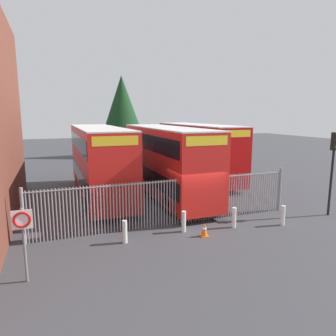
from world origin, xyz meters
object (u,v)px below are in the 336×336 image
at_px(traffic_light_kerbside, 333,158).
at_px(double_decker_bus_behind_fence_right, 197,150).
at_px(bollard_far_right, 283,215).
at_px(speed_limit_sign_post, 23,228).
at_px(traffic_cone_by_gate, 204,230).
at_px(bollard_center_front, 184,221).
at_px(bollard_near_right, 234,217).
at_px(bollard_near_left, 125,232).
at_px(double_decker_bus_near_gate, 166,159).
at_px(double_decker_bus_behind_fence_left, 99,159).

bearing_deg(traffic_light_kerbside, double_decker_bus_behind_fence_right, 103.67).
distance_m(bollard_far_right, speed_limit_sign_post, 11.14).
xyz_separation_m(bollard_far_right, speed_limit_sign_post, (-11.00, -1.21, 1.30)).
distance_m(double_decker_bus_behind_fence_right, bollard_far_right, 10.96).
bearing_deg(traffic_light_kerbside, traffic_cone_by_gate, -178.03).
bearing_deg(traffic_cone_by_gate, traffic_light_kerbside, 1.97).
bearing_deg(bollard_far_right, speed_limit_sign_post, -173.73).
bearing_deg(bollard_center_front, bollard_far_right, -10.92).
bearing_deg(speed_limit_sign_post, bollard_near_right, 11.60).
xyz_separation_m(bollard_near_left, bollard_center_front, (2.73, 0.26, 0.00)).
distance_m(bollard_near_right, speed_limit_sign_post, 8.95).
distance_m(double_decker_bus_near_gate, double_decker_bus_behind_fence_right, 5.75).
bearing_deg(bollard_center_front, bollard_near_right, -8.00).
bearing_deg(bollard_near_left, double_decker_bus_behind_fence_left, 88.89).
relative_size(double_decker_bus_near_gate, double_decker_bus_behind_fence_right, 1.00).
distance_m(bollard_near_left, bollard_far_right, 7.48).
relative_size(bollard_center_front, bollard_far_right, 1.00).
height_order(double_decker_bus_behind_fence_left, bollard_center_front, double_decker_bus_behind_fence_left).
bearing_deg(double_decker_bus_near_gate, bollard_near_right, -80.30).
distance_m(bollard_near_right, bollard_far_right, 2.39).
distance_m(double_decker_bus_near_gate, double_decker_bus_behind_fence_left, 4.17).
xyz_separation_m(double_decker_bus_behind_fence_right, traffic_light_kerbside, (2.53, -10.40, 0.56)).
distance_m(double_decker_bus_behind_fence_left, speed_limit_sign_post, 10.10).
bearing_deg(bollard_center_front, speed_limit_sign_post, -161.36).
bearing_deg(bollard_far_right, bollard_center_front, 169.08).
relative_size(double_decker_bus_near_gate, bollard_near_right, 11.38).
height_order(bollard_far_right, speed_limit_sign_post, speed_limit_sign_post).
height_order(bollard_center_front, traffic_light_kerbside, traffic_light_kerbside).
distance_m(double_decker_bus_behind_fence_right, bollard_near_right, 10.82).
distance_m(double_decker_bus_behind_fence_right, bollard_center_front, 11.44).
xyz_separation_m(bollard_near_left, speed_limit_sign_post, (-3.55, -1.86, 1.30)).
xyz_separation_m(traffic_cone_by_gate, speed_limit_sign_post, (-6.90, -1.31, 1.49)).
bearing_deg(traffic_cone_by_gate, bollard_near_right, 14.85).
xyz_separation_m(bollard_center_front, bollard_near_right, (2.40, -0.34, 0.00)).
relative_size(bollard_near_right, speed_limit_sign_post, 0.40).
bearing_deg(traffic_cone_by_gate, speed_limit_sign_post, -169.26).
relative_size(bollard_center_front, speed_limit_sign_post, 0.40).
bearing_deg(traffic_light_kerbside, bollard_center_front, 176.04).
height_order(double_decker_bus_near_gate, bollard_near_right, double_decker_bus_near_gate).
relative_size(double_decker_bus_near_gate, traffic_cone_by_gate, 18.32).
bearing_deg(bollard_near_right, bollard_center_front, 172.00).
bearing_deg(bollard_near_right, bollard_far_right, -13.88).
distance_m(bollard_near_left, bollard_center_front, 2.74).
relative_size(bollard_near_left, traffic_light_kerbside, 0.22).
distance_m(double_decker_bus_near_gate, speed_limit_sign_post, 11.05).
relative_size(bollard_far_right, speed_limit_sign_post, 0.40).
relative_size(traffic_cone_by_gate, speed_limit_sign_post, 0.25).
xyz_separation_m(bollard_center_front, bollard_far_right, (4.72, -0.91, 0.00)).
bearing_deg(double_decker_bus_behind_fence_right, traffic_light_kerbside, -76.33).
bearing_deg(double_decker_bus_near_gate, traffic_light_kerbside, -43.85).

